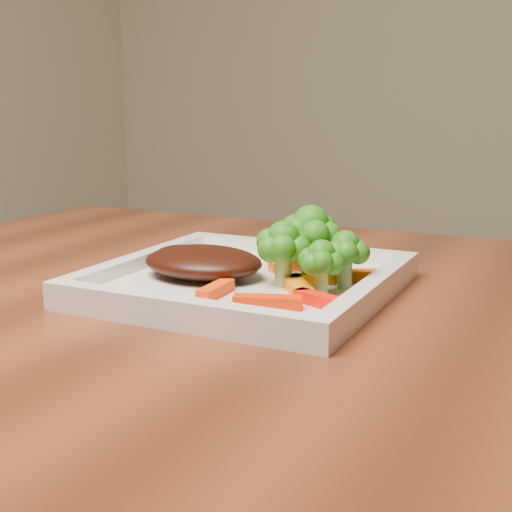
% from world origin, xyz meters
% --- Properties ---
extents(plate, '(0.27, 0.27, 0.01)m').
position_xyz_m(plate, '(-0.29, -0.13, 0.76)').
color(plate, silver).
rests_on(plate, dining_table).
extents(steak, '(0.12, 0.09, 0.03)m').
position_xyz_m(steak, '(-0.33, -0.14, 0.78)').
color(steak, '#330F07').
rests_on(steak, plate).
extents(broccoli_0, '(0.07, 0.07, 0.07)m').
position_xyz_m(broccoli_0, '(-0.24, -0.10, 0.80)').
color(broccoli_0, '#2A6410').
rests_on(broccoli_0, plate).
extents(broccoli_1, '(0.07, 0.07, 0.06)m').
position_xyz_m(broccoli_1, '(-0.19, -0.12, 0.79)').
color(broccoli_1, '#226F12').
rests_on(broccoli_1, plate).
extents(broccoli_2, '(0.06, 0.06, 0.06)m').
position_xyz_m(broccoli_2, '(-0.21, -0.15, 0.79)').
color(broccoli_2, '#2E5E0F').
rests_on(broccoli_2, plate).
extents(broccoli_3, '(0.07, 0.07, 0.06)m').
position_xyz_m(broccoli_3, '(-0.25, -0.14, 0.79)').
color(broccoli_3, '#285B0F').
rests_on(broccoli_3, plate).
extents(carrot_0, '(0.06, 0.03, 0.01)m').
position_xyz_m(carrot_0, '(-0.23, -0.21, 0.77)').
color(carrot_0, red).
rests_on(carrot_0, plate).
extents(carrot_1, '(0.05, 0.03, 0.01)m').
position_xyz_m(carrot_1, '(-0.19, -0.18, 0.77)').
color(carrot_1, '#F41503').
rests_on(carrot_1, plate).
extents(carrot_2, '(0.01, 0.05, 0.01)m').
position_xyz_m(carrot_2, '(-0.29, -0.20, 0.77)').
color(carrot_2, '#FF3904').
rests_on(carrot_2, plate).
extents(carrot_3, '(0.06, 0.04, 0.01)m').
position_xyz_m(carrot_3, '(-0.19, -0.09, 0.77)').
color(carrot_3, '#CC4803').
rests_on(carrot_3, plate).
extents(carrot_4, '(0.04, 0.05, 0.01)m').
position_xyz_m(carrot_4, '(-0.26, -0.08, 0.77)').
color(carrot_4, '#FF5504').
rests_on(carrot_4, plate).
extents(carrot_5, '(0.05, 0.06, 0.01)m').
position_xyz_m(carrot_5, '(-0.23, -0.15, 0.77)').
color(carrot_5, orange).
rests_on(carrot_5, plate).
extents(carrot_6, '(0.04, 0.04, 0.01)m').
position_xyz_m(carrot_6, '(-0.22, -0.12, 0.77)').
color(carrot_6, orange).
rests_on(carrot_6, plate).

